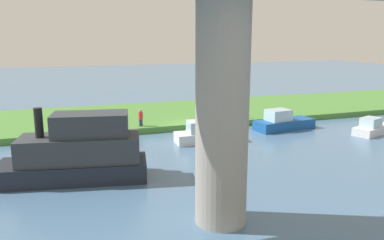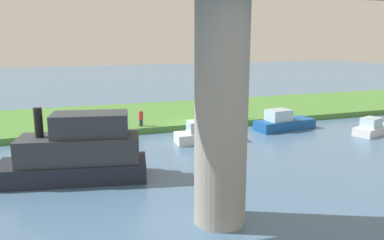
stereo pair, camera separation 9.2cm
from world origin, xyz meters
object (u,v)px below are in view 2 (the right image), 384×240
Objects in this scene: person_on_bank at (141,117)px; houseboat_blue at (373,128)px; riverboat_paddlewheel at (78,149)px; pontoon_yellow at (283,122)px; mooring_post at (240,112)px; bridge_pylon at (221,112)px; motorboat_white at (206,134)px; motorboat_red at (77,153)px.

person_on_bank is 18.50m from houseboat_blue.
riverboat_paddlewheel is 0.86× the size of pontoon_yellow.
houseboat_blue is (-8.32, 6.79, -0.55)m from mooring_post.
bridge_pylon reaches higher than person_on_bank.
person_on_bank is at bearing -134.41° from riverboat_paddlewheel.
mooring_post reaches higher than riverboat_paddlewheel.
mooring_post is at bearing -158.87° from riverboat_paddlewheel.
houseboat_blue is (-17.25, 6.63, -0.72)m from person_on_bank.
bridge_pylon is at bearing 49.54° from pontoon_yellow.
pontoon_yellow is at bearing 165.32° from person_on_bank.
mooring_post is 0.22× the size of motorboat_white.
person_on_bank is 6.01m from motorboat_white.
mooring_post is 0.25× the size of houseboat_blue.
pontoon_yellow reaches higher than riverboat_paddlewheel.
motorboat_red is at bearing 27.84° from motorboat_white.
bridge_pylon is 20.37m from houseboat_blue.
mooring_post is at bearing -137.03° from motorboat_white.
person_on_bank is at bearing -119.72° from motorboat_red.
motorboat_white is at bearing 12.06° from pontoon_yellow.
pontoon_yellow is at bearing -158.81° from motorboat_red.
houseboat_blue is at bearing -172.90° from motorboat_red.
bridge_pylon is 1.73× the size of pontoon_yellow.
bridge_pylon is at bearing 61.31° from mooring_post.
person_on_bank reaches higher than mooring_post.
motorboat_red is at bearing 7.10° from houseboat_blue.
motorboat_white is at bearing -108.65° from bridge_pylon.
mooring_post is 0.13× the size of motorboat_red.
motorboat_red reaches higher than riverboat_paddlewheel.
bridge_pylon is 16.76m from person_on_bank.
bridge_pylon reaches higher than pontoon_yellow.
pontoon_yellow is (5.92, -3.66, 0.13)m from houseboat_blue.
bridge_pylon is 12.88m from riverboat_paddlewheel.
mooring_post is (-9.07, -16.57, -3.59)m from bridge_pylon.
riverboat_paddlewheel is 1.06× the size of houseboat_blue.
mooring_post is 17.26m from motorboat_red.
mooring_post is 15.15m from riverboat_paddlewheel.
bridge_pylon is 1.14× the size of motorboat_red.
bridge_pylon is at bearing 114.46° from riverboat_paddlewheel.
bridge_pylon is 2.01× the size of riverboat_paddlewheel.
pontoon_yellow is at bearing -130.46° from bridge_pylon.
riverboat_paddlewheel is at bearing 8.02° from pontoon_yellow.
motorboat_red is at bearing 60.28° from person_on_bank.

